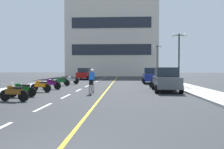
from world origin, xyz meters
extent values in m
plane|color=#2D3033|center=(0.00, 21.00, 0.00)|extent=(140.00, 140.00, 0.00)
cube|color=#A8A8A3|center=(-7.20, 24.00, 0.06)|extent=(2.40, 72.00, 0.12)
cube|color=#A8A8A3|center=(7.20, 24.00, 0.06)|extent=(2.40, 72.00, 0.12)
cube|color=silver|center=(-2.00, 6.00, 0.00)|extent=(0.14, 2.20, 0.01)
cube|color=silver|center=(-2.00, 10.00, 0.00)|extent=(0.14, 2.20, 0.01)
cube|color=silver|center=(-2.00, 14.00, 0.00)|extent=(0.14, 2.20, 0.01)
cube|color=silver|center=(-2.00, 18.00, 0.00)|extent=(0.14, 2.20, 0.01)
cube|color=silver|center=(-2.00, 22.00, 0.00)|extent=(0.14, 2.20, 0.01)
cube|color=silver|center=(-2.00, 26.00, 0.00)|extent=(0.14, 2.20, 0.01)
cube|color=silver|center=(-2.00, 30.00, 0.00)|extent=(0.14, 2.20, 0.01)
cube|color=silver|center=(-2.00, 34.00, 0.00)|extent=(0.14, 2.20, 0.01)
cube|color=silver|center=(-2.00, 38.00, 0.00)|extent=(0.14, 2.20, 0.01)
cube|color=silver|center=(-2.00, 42.00, 0.00)|extent=(0.14, 2.20, 0.01)
cube|color=silver|center=(-2.00, 46.00, 0.00)|extent=(0.14, 2.20, 0.01)
cube|color=gold|center=(0.25, 24.00, 0.00)|extent=(0.12, 66.00, 0.01)
cube|color=beige|center=(-1.14, 48.47, 9.70)|extent=(20.46, 6.95, 19.40)
cube|color=#1E232D|center=(-1.14, 44.95, 5.82)|extent=(17.19, 0.10, 2.33)
cube|color=#1E232D|center=(-1.14, 44.95, 11.64)|extent=(17.19, 0.10, 2.33)
cylinder|color=black|center=(7.04, 18.65, 2.64)|extent=(0.14, 0.14, 5.04)
cylinder|color=black|center=(7.04, 18.65, 5.01)|extent=(1.10, 0.08, 0.08)
sphere|color=white|center=(6.49, 18.65, 5.01)|extent=(0.36, 0.36, 0.36)
sphere|color=white|center=(7.59, 18.65, 5.01)|extent=(0.36, 0.36, 0.36)
cylinder|color=black|center=(7.03, 33.36, 2.82)|extent=(0.14, 0.14, 5.40)
cylinder|color=black|center=(7.03, 33.36, 5.37)|extent=(1.10, 0.08, 0.08)
sphere|color=white|center=(6.48, 33.36, 5.37)|extent=(0.36, 0.36, 0.36)
sphere|color=white|center=(7.58, 33.36, 5.37)|extent=(0.36, 0.36, 0.36)
cylinder|color=black|center=(4.05, 14.78, 0.32)|extent=(0.25, 0.65, 0.64)
cylinder|color=black|center=(5.75, 14.69, 0.32)|extent=(0.25, 0.65, 0.64)
cylinder|color=black|center=(3.91, 11.98, 0.32)|extent=(0.25, 0.65, 0.64)
cylinder|color=black|center=(5.61, 11.90, 0.32)|extent=(0.25, 0.65, 0.64)
cube|color=#4C5156|center=(4.83, 13.34, 0.72)|extent=(1.91, 4.28, 0.80)
cube|color=#1E2833|center=(4.83, 13.34, 1.47)|extent=(1.67, 2.28, 0.70)
cylinder|color=black|center=(3.98, 24.25, 0.32)|extent=(0.24, 0.65, 0.64)
cylinder|color=black|center=(5.68, 24.19, 0.32)|extent=(0.24, 0.65, 0.64)
cylinder|color=black|center=(3.89, 21.45, 0.32)|extent=(0.24, 0.65, 0.64)
cylinder|color=black|center=(5.59, 21.39, 0.32)|extent=(0.24, 0.65, 0.64)
cube|color=navy|center=(4.78, 22.82, 0.72)|extent=(1.84, 4.25, 0.80)
cube|color=#1E2833|center=(4.78, 22.82, 1.47)|extent=(1.63, 2.25, 0.70)
cylinder|color=black|center=(-5.41, 32.75, 0.32)|extent=(0.25, 0.65, 0.64)
cylinder|color=black|center=(-3.71, 32.68, 0.32)|extent=(0.25, 0.65, 0.64)
cylinder|color=black|center=(-5.53, 29.96, 0.32)|extent=(0.25, 0.65, 0.64)
cylinder|color=black|center=(-3.83, 29.88, 0.32)|extent=(0.25, 0.65, 0.64)
cube|color=maroon|center=(-4.62, 31.32, 0.72)|extent=(1.88, 4.27, 0.80)
cube|color=#1E2833|center=(-4.62, 31.32, 1.47)|extent=(1.66, 2.27, 0.70)
cylinder|color=black|center=(-4.73, 7.77, 0.30)|extent=(0.61, 0.19, 0.60)
cylinder|color=black|center=(-3.65, 7.60, 0.30)|extent=(0.61, 0.19, 0.60)
cube|color=brown|center=(-4.19, 7.69, 0.52)|extent=(0.93, 0.41, 0.28)
ellipsoid|color=brown|center=(-4.39, 7.72, 0.74)|extent=(0.47, 0.30, 0.22)
cube|color=black|center=(-3.94, 7.65, 0.72)|extent=(0.47, 0.30, 0.10)
cylinder|color=silver|center=(-4.73, 7.77, 0.90)|extent=(0.12, 0.60, 0.03)
cylinder|color=black|center=(-5.09, 9.28, 0.30)|extent=(0.61, 0.21, 0.60)
cylinder|color=black|center=(-4.01, 9.49, 0.30)|extent=(0.61, 0.21, 0.60)
cube|color=#0C4C19|center=(-4.55, 9.39, 0.52)|extent=(0.94, 0.44, 0.28)
ellipsoid|color=#0C4C19|center=(-4.74, 9.35, 0.74)|extent=(0.48, 0.32, 0.22)
cube|color=black|center=(-4.30, 9.43, 0.72)|extent=(0.48, 0.32, 0.10)
cylinder|color=silver|center=(-5.09, 9.28, 0.90)|extent=(0.14, 0.60, 0.03)
cylinder|color=black|center=(-5.04, 12.51, 0.30)|extent=(0.61, 0.24, 0.60)
cylinder|color=black|center=(-3.98, 12.25, 0.30)|extent=(0.61, 0.24, 0.60)
cube|color=orange|center=(-4.51, 12.38, 0.52)|extent=(0.94, 0.49, 0.28)
ellipsoid|color=orange|center=(-4.70, 12.42, 0.74)|extent=(0.48, 0.34, 0.22)
cube|color=black|center=(-4.27, 12.32, 0.72)|extent=(0.48, 0.34, 0.10)
cylinder|color=silver|center=(-5.04, 12.51, 0.90)|extent=(0.17, 0.59, 0.03)
cylinder|color=black|center=(-4.97, 14.62, 0.30)|extent=(0.61, 0.19, 0.60)
cylinder|color=black|center=(-3.88, 14.46, 0.30)|extent=(0.61, 0.19, 0.60)
cube|color=#590C59|center=(-4.42, 14.54, 0.52)|extent=(0.93, 0.41, 0.28)
ellipsoid|color=#590C59|center=(-4.62, 14.57, 0.74)|extent=(0.47, 0.30, 0.22)
cube|color=black|center=(-4.18, 14.51, 0.72)|extent=(0.47, 0.30, 0.10)
cylinder|color=silver|center=(-4.97, 14.62, 0.90)|extent=(0.12, 0.60, 0.03)
cylinder|color=black|center=(5.23, 16.09, 0.30)|extent=(0.61, 0.21, 0.60)
cylinder|color=black|center=(4.15, 16.30, 0.30)|extent=(0.61, 0.21, 0.60)
cube|color=navy|center=(4.69, 16.19, 0.52)|extent=(0.94, 0.45, 0.28)
ellipsoid|color=navy|center=(4.89, 16.15, 0.74)|extent=(0.48, 0.32, 0.22)
cube|color=black|center=(4.45, 16.24, 0.72)|extent=(0.48, 0.32, 0.10)
cylinder|color=silver|center=(5.23, 16.09, 0.90)|extent=(0.15, 0.59, 0.03)
cylinder|color=black|center=(-5.16, 18.60, 0.30)|extent=(0.61, 0.21, 0.60)
cylinder|color=black|center=(-4.08, 18.38, 0.30)|extent=(0.61, 0.21, 0.60)
cube|color=#0C4C19|center=(-4.62, 18.49, 0.52)|extent=(0.94, 0.45, 0.28)
ellipsoid|color=#0C4C19|center=(-4.81, 18.53, 0.74)|extent=(0.48, 0.32, 0.22)
cube|color=black|center=(-4.37, 18.44, 0.72)|extent=(0.48, 0.32, 0.10)
cylinder|color=silver|center=(-5.16, 18.60, 0.90)|extent=(0.15, 0.59, 0.03)
cylinder|color=black|center=(-4.71, 20.42, 0.30)|extent=(0.60, 0.28, 0.60)
cylinder|color=black|center=(-3.67, 20.77, 0.30)|extent=(0.60, 0.28, 0.60)
cube|color=#B2B2B7|center=(-4.19, 20.60, 0.52)|extent=(0.94, 0.55, 0.28)
ellipsoid|color=#B2B2B7|center=(-4.38, 20.53, 0.74)|extent=(0.49, 0.37, 0.22)
cube|color=black|center=(-3.95, 20.68, 0.72)|extent=(0.49, 0.37, 0.10)
cylinder|color=silver|center=(-4.71, 20.42, 0.90)|extent=(0.22, 0.58, 0.03)
torus|color=black|center=(-0.55, 11.93, 0.34)|extent=(0.08, 0.72, 0.72)
torus|color=black|center=(-0.61, 10.88, 0.34)|extent=(0.08, 0.72, 0.72)
cylinder|color=black|center=(-0.58, 11.38, 0.64)|extent=(0.09, 0.95, 0.04)
cube|color=black|center=(-0.59, 11.23, 0.86)|extent=(0.11, 0.20, 0.06)
cylinder|color=black|center=(-0.56, 11.83, 0.89)|extent=(0.42, 0.05, 0.03)
cube|color=black|center=(-0.59, 11.28, 0.79)|extent=(0.26, 0.37, 0.28)
cube|color=blue|center=(-0.58, 11.43, 1.19)|extent=(0.34, 0.47, 0.61)
sphere|color=#8C6647|center=(-0.57, 11.56, 1.54)|extent=(0.20, 0.20, 0.20)
ellipsoid|color=white|center=(-0.57, 11.56, 1.61)|extent=(0.24, 0.26, 0.16)
camera|label=1|loc=(1.64, -3.98, 1.75)|focal=36.31mm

